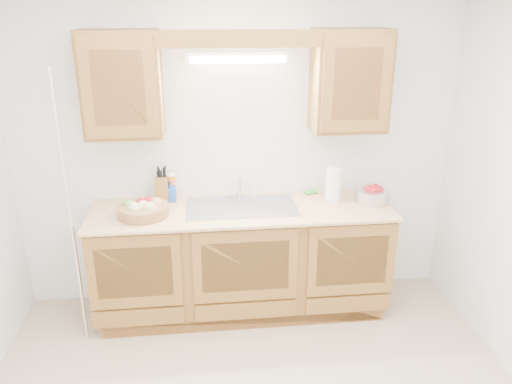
{
  "coord_description": "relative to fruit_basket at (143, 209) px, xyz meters",
  "views": [
    {
      "loc": [
        -0.28,
        -2.33,
        2.35
      ],
      "look_at": [
        0.07,
        0.85,
        1.15
      ],
      "focal_mm": 35.0,
      "sensor_mm": 36.0,
      "label": 1
    }
  ],
  "objects": [
    {
      "name": "room",
      "position": [
        0.73,
        -1.13,
        0.3
      ],
      "size": [
        3.52,
        3.5,
        2.5
      ],
      "color": "tan",
      "rests_on": "ground"
    },
    {
      "name": "base_cabinets",
      "position": [
        0.73,
        0.07,
        -0.51
      ],
      "size": [
        2.2,
        0.6,
        0.86
      ],
      "primitive_type": "cube",
      "color": "brown",
      "rests_on": "ground"
    },
    {
      "name": "countertop",
      "position": [
        0.73,
        0.06,
        -0.07
      ],
      "size": [
        2.3,
        0.63,
        0.04
      ],
      "primitive_type": "cube",
      "color": "tan",
      "rests_on": "base_cabinets"
    },
    {
      "name": "upper_cabinet_left",
      "position": [
        -0.1,
        0.21,
        0.87
      ],
      "size": [
        0.55,
        0.33,
        0.75
      ],
      "primitive_type": "cube",
      "color": "brown",
      "rests_on": "room"
    },
    {
      "name": "upper_cabinet_right",
      "position": [
        1.56,
        0.21,
        0.87
      ],
      "size": [
        0.55,
        0.33,
        0.75
      ],
      "primitive_type": "cube",
      "color": "brown",
      "rests_on": "room"
    },
    {
      "name": "valance",
      "position": [
        0.73,
        0.06,
        1.19
      ],
      "size": [
        2.2,
        0.05,
        0.12
      ],
      "primitive_type": "cube",
      "color": "brown",
      "rests_on": "room"
    },
    {
      "name": "fluorescent_fixture",
      "position": [
        0.73,
        0.29,
        1.05
      ],
      "size": [
        0.76,
        0.08,
        0.08
      ],
      "color": "white",
      "rests_on": "room"
    },
    {
      "name": "sink",
      "position": [
        0.73,
        0.08,
        -0.12
      ],
      "size": [
        0.84,
        0.46,
        0.36
      ],
      "color": "#9E9EA3",
      "rests_on": "countertop"
    },
    {
      "name": "wire_shelf_pole",
      "position": [
        -0.47,
        -0.19,
        0.05
      ],
      "size": [
        0.03,
        0.03,
        2.0
      ],
      "primitive_type": "cylinder",
      "color": "silver",
      "rests_on": "ground"
    },
    {
      "name": "outlet_plate",
      "position": [
        1.68,
        0.36,
        0.2
      ],
      "size": [
        0.08,
        0.01,
        0.12
      ],
      "primitive_type": "cube",
      "color": "white",
      "rests_on": "room"
    },
    {
      "name": "fruit_basket",
      "position": [
        0.0,
        0.0,
        0.0
      ],
      "size": [
        0.48,
        0.48,
        0.12
      ],
      "rotation": [
        0.0,
        0.0,
        -0.38
      ],
      "color": "#9F6C40",
      "rests_on": "countertop"
    },
    {
      "name": "knife_block",
      "position": [
        0.12,
        0.27,
        0.05
      ],
      "size": [
        0.11,
        0.17,
        0.29
      ],
      "rotation": [
        0.0,
        0.0,
        -0.06
      ],
      "color": "brown",
      "rests_on": "countertop"
    },
    {
      "name": "orange_canister",
      "position": [
        0.19,
        0.31,
        0.05
      ],
      "size": [
        0.08,
        0.08,
        0.21
      ],
      "rotation": [
        0.0,
        0.0,
        -0.25
      ],
      "color": "orange",
      "rests_on": "countertop"
    },
    {
      "name": "soap_bottle",
      "position": [
        0.19,
        0.27,
        0.04
      ],
      "size": [
        0.08,
        0.08,
        0.18
      ],
      "primitive_type": "imported",
      "rotation": [
        0.0,
        0.0,
        0.03
      ],
      "color": "#234EAF",
      "rests_on": "countertop"
    },
    {
      "name": "sponge",
      "position": [
        1.32,
        0.31,
        -0.04
      ],
      "size": [
        0.12,
        0.1,
        0.02
      ],
      "rotation": [
        0.0,
        0.0,
        0.35
      ],
      "color": "#CC333F",
      "rests_on": "countertop"
    },
    {
      "name": "paper_towel",
      "position": [
        1.46,
        0.15,
        0.08
      ],
      "size": [
        0.15,
        0.15,
        0.31
      ],
      "rotation": [
        0.0,
        0.0,
        0.26
      ],
      "color": "silver",
      "rests_on": "countertop"
    },
    {
      "name": "apple_bowl",
      "position": [
        1.76,
        0.08,
        0.01
      ],
      "size": [
        0.28,
        0.28,
        0.14
      ],
      "rotation": [
        0.0,
        0.0,
        -0.02
      ],
      "color": "silver",
      "rests_on": "countertop"
    }
  ]
}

